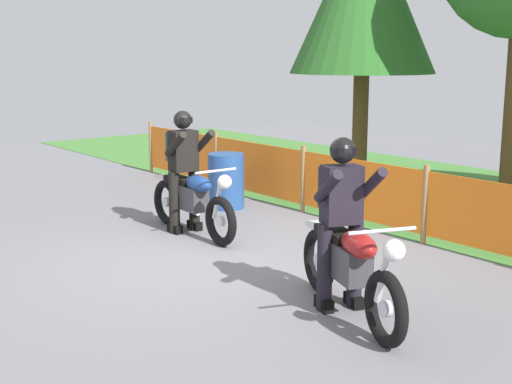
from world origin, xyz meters
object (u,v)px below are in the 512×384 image
rider_lead (183,164)px  rider_trailing (341,214)px  oil_drum (226,181)px  motorcycle_trailing (350,267)px  motorcycle_lead (192,200)px

rider_lead → rider_trailing: 3.49m
rider_trailing → oil_drum: rider_trailing is taller
rider_trailing → oil_drum: 4.68m
rider_lead → oil_drum: rider_lead is taller
motorcycle_trailing → rider_trailing: rider_trailing is taller
motorcycle_trailing → motorcycle_lead: bearing=-167.4°
motorcycle_lead → motorcycle_trailing: 3.49m
motorcycle_trailing → rider_trailing: bearing=-179.5°
motorcycle_lead → oil_drum: (-1.07, 1.35, -0.04)m
motorcycle_lead → motorcycle_trailing: motorcycle_trailing is taller
motorcycle_lead → oil_drum: motorcycle_lead is taller
rider_trailing → oil_drum: bearing=178.5°
rider_lead → rider_trailing: (3.46, -0.43, 0.00)m
motorcycle_trailing → oil_drum: motorcycle_trailing is taller
motorcycle_lead → rider_lead: 0.52m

